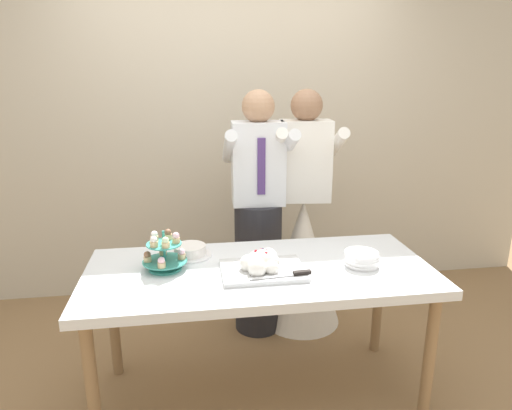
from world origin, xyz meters
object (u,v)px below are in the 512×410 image
(cupcake_stand, at_px, (164,253))
(person_groom, at_px, (258,228))
(round_cake, at_px, (190,251))
(person_bride, at_px, (302,246))
(main_cake_tray, at_px, (262,265))
(plate_stack, at_px, (362,259))
(dessert_table, at_px, (260,281))

(cupcake_stand, relative_size, person_groom, 0.14)
(round_cake, xyz_separation_m, person_bride, (0.78, 0.54, -0.22))
(main_cake_tray, height_order, plate_stack, main_cake_tray)
(person_groom, bearing_deg, dessert_table, -98.17)
(round_cake, bearing_deg, plate_stack, -16.63)
(dessert_table, relative_size, main_cake_tray, 4.13)
(main_cake_tray, relative_size, person_bride, 0.26)
(cupcake_stand, xyz_separation_m, person_bride, (0.92, 0.70, -0.28))
(cupcake_stand, xyz_separation_m, main_cake_tray, (0.49, -0.12, -0.05))
(dessert_table, height_order, cupcake_stand, cupcake_stand)
(cupcake_stand, distance_m, plate_stack, 1.03)
(cupcake_stand, height_order, person_groom, person_groom)
(dessert_table, bearing_deg, person_groom, 81.83)
(main_cake_tray, relative_size, person_groom, 0.26)
(cupcake_stand, height_order, main_cake_tray, cupcake_stand)
(plate_stack, distance_m, round_cake, 0.93)
(cupcake_stand, bearing_deg, person_groom, 48.00)
(main_cake_tray, xyz_separation_m, round_cake, (-0.36, 0.28, -0.01))
(dessert_table, bearing_deg, main_cake_tray, -85.71)
(cupcake_stand, xyz_separation_m, person_groom, (0.59, 0.66, -0.12))
(main_cake_tray, bearing_deg, person_bride, 62.71)
(round_cake, xyz_separation_m, person_groom, (0.46, 0.49, -0.06))
(dessert_table, bearing_deg, round_cake, 148.22)
(main_cake_tray, height_order, person_bride, person_bride)
(dessert_table, xyz_separation_m, person_bride, (0.43, 0.76, -0.12))
(round_cake, bearing_deg, person_bride, 34.61)
(main_cake_tray, bearing_deg, plate_stack, 1.25)
(main_cake_tray, bearing_deg, dessert_table, 94.29)
(person_bride, bearing_deg, round_cake, -145.39)
(plate_stack, bearing_deg, round_cake, 163.37)
(person_groom, bearing_deg, main_cake_tray, -97.26)
(main_cake_tray, height_order, round_cake, main_cake_tray)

